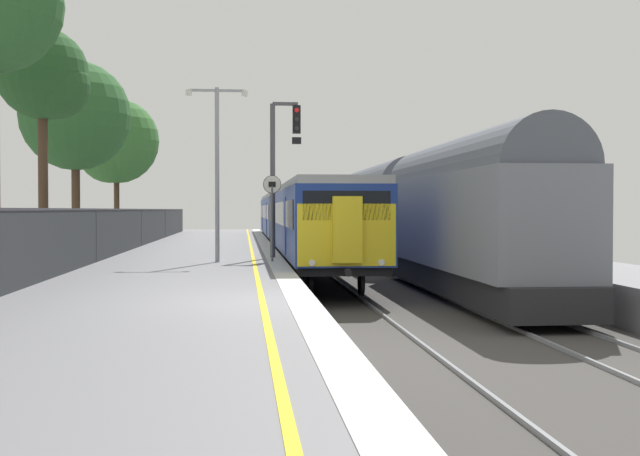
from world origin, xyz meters
name	(u,v)px	position (x,y,z in m)	size (l,w,h in m)	color
ground	(420,332)	(2.64, 0.00, -0.61)	(17.40, 110.00, 1.21)	slate
commuter_train_at_platform	(296,218)	(2.10, 27.87, 1.27)	(2.83, 42.83, 3.81)	navy
freight_train_adjacent_track	(415,211)	(6.10, 16.67, 1.65)	(2.60, 30.06, 4.84)	#232326
signal_gantry	(280,161)	(0.60, 13.74, 3.42)	(1.10, 0.24, 5.52)	#47474C
speed_limit_sign	(272,207)	(0.25, 11.55, 1.80)	(0.59, 0.08, 2.83)	#59595B
platform_lamp_mid	(217,159)	(-1.54, 11.45, 3.34)	(2.00, 0.20, 5.67)	#93999E
background_tree_left	(46,79)	(-6.72, 10.61, 5.74)	(2.87, 2.81, 7.30)	#473323
background_tree_centre	(73,118)	(-7.62, 19.03, 5.44)	(4.48, 4.48, 7.80)	#473323
background_tree_back	(114,144)	(-7.77, 30.65, 5.33)	(4.69, 4.69, 7.85)	#473323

